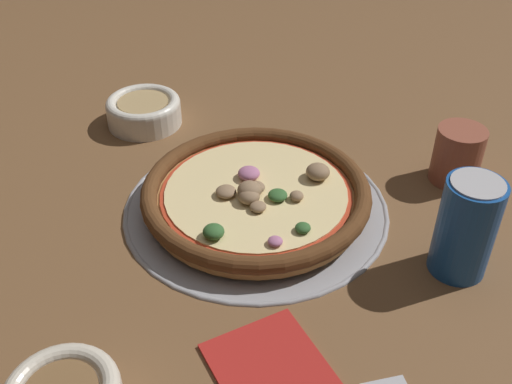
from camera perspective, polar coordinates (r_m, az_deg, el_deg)
The scene contains 7 objects.
ground_plane at distance 0.80m, azimuth -0.00°, elevation -1.54°, with size 3.00×3.00×0.00m, color brown.
pizza_tray at distance 0.79m, azimuth -0.00°, elevation -1.36°, with size 0.35×0.35×0.01m.
pizza at distance 0.78m, azimuth 0.02°, elevation -0.18°, with size 0.30×0.30×0.04m.
bowl_near at distance 0.98m, azimuth -10.64°, elevation 7.68°, with size 0.12×0.12×0.04m.
drinking_cup at distance 0.87m, azimuth 18.64°, elevation 3.36°, with size 0.07×0.07×0.08m.
napkin at distance 0.61m, azimuth 1.27°, elevation -16.18°, with size 0.13×0.12×0.01m.
beverage_can at distance 0.71m, azimuth 19.37°, elevation -3.21°, with size 0.07×0.07×0.12m.
Camera 1 is at (-0.51, 0.36, 0.50)m, focal length 42.00 mm.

